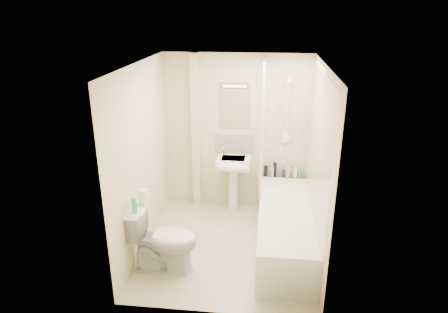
# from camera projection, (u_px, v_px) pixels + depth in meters

# --- Properties ---
(floor) EXTENTS (2.50, 2.50, 0.00)m
(floor) POSITION_uv_depth(u_px,v_px,m) (228.00, 246.00, 5.36)
(floor) COLOR beige
(floor) RESTS_ON ground
(wall_back) EXTENTS (2.20, 0.02, 2.40)m
(wall_back) POSITION_uv_depth(u_px,v_px,m) (236.00, 133.00, 6.10)
(wall_back) COLOR beige
(wall_back) RESTS_ON ground
(wall_left) EXTENTS (0.02, 2.50, 2.40)m
(wall_left) POSITION_uv_depth(u_px,v_px,m) (142.00, 159.00, 5.05)
(wall_left) COLOR beige
(wall_left) RESTS_ON ground
(wall_right) EXTENTS (0.02, 2.50, 2.40)m
(wall_right) POSITION_uv_depth(u_px,v_px,m) (319.00, 167.00, 4.82)
(wall_right) COLOR beige
(wall_right) RESTS_ON ground
(ceiling) EXTENTS (2.20, 2.50, 0.02)m
(ceiling) POSITION_uv_depth(u_px,v_px,m) (229.00, 65.00, 4.51)
(ceiling) COLOR white
(ceiling) RESTS_ON wall_back
(tile_back) EXTENTS (0.70, 0.01, 1.75)m
(tile_back) POSITION_uv_depth(u_px,v_px,m) (287.00, 120.00, 5.93)
(tile_back) COLOR beige
(tile_back) RESTS_ON wall_back
(tile_right) EXTENTS (0.01, 2.10, 1.75)m
(tile_right) POSITION_uv_depth(u_px,v_px,m) (319.00, 148.00, 4.80)
(tile_right) COLOR beige
(tile_right) RESTS_ON wall_right
(pipe_boxing) EXTENTS (0.12, 0.12, 2.40)m
(pipe_boxing) POSITION_uv_depth(u_px,v_px,m) (196.00, 133.00, 6.11)
(pipe_boxing) COLOR beige
(pipe_boxing) RESTS_ON ground
(splashback) EXTENTS (0.60, 0.02, 0.30)m
(splashback) POSITION_uv_depth(u_px,v_px,m) (235.00, 144.00, 6.15)
(splashback) COLOR beige
(splashback) RESTS_ON wall_back
(mirror) EXTENTS (0.46, 0.01, 0.60)m
(mirror) POSITION_uv_depth(u_px,v_px,m) (235.00, 109.00, 5.95)
(mirror) COLOR white
(mirror) RESTS_ON wall_back
(strip_light) EXTENTS (0.42, 0.07, 0.07)m
(strip_light) POSITION_uv_depth(u_px,v_px,m) (235.00, 84.00, 5.80)
(strip_light) COLOR silver
(strip_light) RESTS_ON wall_back
(bathtub) EXTENTS (0.70, 2.10, 0.55)m
(bathtub) POSITION_uv_depth(u_px,v_px,m) (285.00, 228.00, 5.23)
(bathtub) COLOR white
(bathtub) RESTS_ON ground
(shower_screen) EXTENTS (0.04, 0.92, 1.80)m
(shower_screen) POSITION_uv_depth(u_px,v_px,m) (263.00, 126.00, 5.55)
(shower_screen) COLOR white
(shower_screen) RESTS_ON bathtub
(shower_fixture) EXTENTS (0.10, 0.16, 0.99)m
(shower_fixture) POSITION_uv_depth(u_px,v_px,m) (287.00, 113.00, 5.84)
(shower_fixture) COLOR white
(shower_fixture) RESTS_ON wall_back
(pedestal_sink) EXTENTS (0.51, 0.47, 0.99)m
(pedestal_sink) POSITION_uv_depth(u_px,v_px,m) (233.00, 169.00, 6.06)
(pedestal_sink) COLOR white
(pedestal_sink) RESTS_ON ground
(bottle_black_a) EXTENTS (0.06, 0.06, 0.16)m
(bottle_black_a) POSITION_uv_depth(u_px,v_px,m) (266.00, 171.00, 6.17)
(bottle_black_a) COLOR black
(bottle_black_a) RESTS_ON bathtub
(bottle_white_a) EXTENTS (0.05, 0.05, 0.17)m
(bottle_white_a) POSITION_uv_depth(u_px,v_px,m) (273.00, 171.00, 6.15)
(bottle_white_a) COLOR white
(bottle_white_a) RESTS_ON bathtub
(bottle_black_b) EXTENTS (0.06, 0.06, 0.22)m
(bottle_black_b) POSITION_uv_depth(u_px,v_px,m) (275.00, 169.00, 6.14)
(bottle_black_b) COLOR black
(bottle_black_b) RESTS_ON bathtub
(bottle_blue) EXTENTS (0.05, 0.05, 0.11)m
(bottle_blue) POSITION_uv_depth(u_px,v_px,m) (284.00, 173.00, 6.15)
(bottle_blue) COLOR navy
(bottle_blue) RESTS_ON bathtub
(bottle_cream) EXTENTS (0.07, 0.07, 0.18)m
(bottle_cream) POSITION_uv_depth(u_px,v_px,m) (288.00, 171.00, 6.13)
(bottle_cream) COLOR beige
(bottle_cream) RESTS_ON bathtub
(bottle_white_b) EXTENTS (0.06, 0.06, 0.15)m
(bottle_white_b) POSITION_uv_depth(u_px,v_px,m) (295.00, 172.00, 6.12)
(bottle_white_b) COLOR white
(bottle_white_b) RESTS_ON bathtub
(bottle_green) EXTENTS (0.06, 0.06, 0.10)m
(bottle_green) POSITION_uv_depth(u_px,v_px,m) (300.00, 174.00, 6.12)
(bottle_green) COLOR green
(bottle_green) RESTS_ON bathtub
(toilet) EXTENTS (0.46, 0.81, 0.83)m
(toilet) POSITION_uv_depth(u_px,v_px,m) (163.00, 239.00, 4.76)
(toilet) COLOR white
(toilet) RESTS_ON ground
(toilet_roll_lower) EXTENTS (0.10, 0.10, 0.10)m
(toilet_roll_lower) POSITION_uv_depth(u_px,v_px,m) (143.00, 200.00, 4.71)
(toilet_roll_lower) COLOR white
(toilet_roll_lower) RESTS_ON toilet
(toilet_roll_upper) EXTENTS (0.11, 0.11, 0.09)m
(toilet_roll_upper) POSITION_uv_depth(u_px,v_px,m) (143.00, 193.00, 4.66)
(toilet_roll_upper) COLOR white
(toilet_roll_upper) RESTS_ON toilet_roll_lower
(green_bottle) EXTENTS (0.06, 0.06, 0.18)m
(green_bottle) POSITION_uv_depth(u_px,v_px,m) (134.00, 205.00, 4.49)
(green_bottle) COLOR #29C65E
(green_bottle) RESTS_ON toilet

